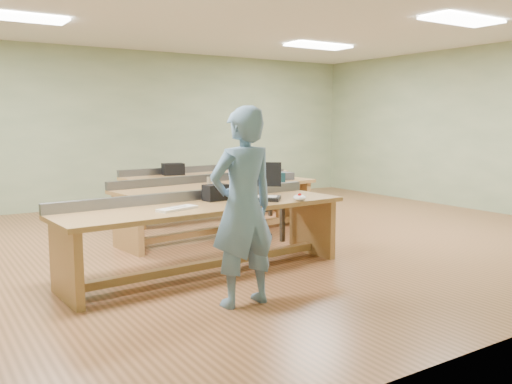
% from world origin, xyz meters
% --- Properties ---
extents(floor, '(10.00, 10.00, 0.00)m').
position_xyz_m(floor, '(0.00, 0.00, 0.00)').
color(floor, brown).
rests_on(floor, ground).
extents(ceiling, '(10.00, 10.00, 0.00)m').
position_xyz_m(ceiling, '(0.00, 0.00, 3.00)').
color(ceiling, silver).
rests_on(ceiling, wall_back).
extents(wall_back, '(10.00, 0.04, 3.00)m').
position_xyz_m(wall_back, '(0.00, 4.00, 1.50)').
color(wall_back, '#A0AF84').
rests_on(wall_back, floor).
extents(wall_right, '(0.04, 8.00, 3.00)m').
position_xyz_m(wall_right, '(5.00, 0.00, 1.50)').
color(wall_right, '#A0AF84').
rests_on(wall_right, floor).
extents(fluor_panels, '(6.20, 3.50, 0.03)m').
position_xyz_m(fluor_panels, '(0.00, 0.00, 2.97)').
color(fluor_panels, white).
rests_on(fluor_panels, ceiling).
extents(workbench_front, '(3.26, 1.06, 0.86)m').
position_xyz_m(workbench_front, '(-1.19, -1.15, 0.56)').
color(workbench_front, '#9F7B43').
rests_on(workbench_front, floor).
extents(workbench_mid, '(3.13, 1.18, 0.86)m').
position_xyz_m(workbench_mid, '(-0.16, 0.44, 0.56)').
color(workbench_mid, '#9F7B43').
rests_on(workbench_mid, floor).
extents(workbench_back, '(2.96, 0.98, 0.86)m').
position_xyz_m(workbench_back, '(0.42, 1.89, 0.56)').
color(workbench_back, '#9F7B43').
rests_on(workbench_back, floor).
extents(person, '(0.66, 0.44, 1.77)m').
position_xyz_m(person, '(-1.39, -2.25, 0.88)').
color(person, slate).
rests_on(person, floor).
extents(laptop_base, '(0.46, 0.45, 0.04)m').
position_xyz_m(laptop_base, '(-0.48, -1.22, 0.77)').
color(laptop_base, black).
rests_on(laptop_base, workbench_front).
extents(laptop_screen, '(0.28, 0.25, 0.28)m').
position_xyz_m(laptop_screen, '(-0.39, -1.12, 1.03)').
color(laptop_screen, black).
rests_on(laptop_screen, laptop_base).
extents(keyboard, '(0.47, 0.29, 0.03)m').
position_xyz_m(keyboard, '(-1.59, -1.32, 0.76)').
color(keyboard, silver).
rests_on(keyboard, workbench_front).
extents(trackball_mouse, '(0.19, 0.20, 0.07)m').
position_xyz_m(trackball_mouse, '(-0.17, -1.48, 0.79)').
color(trackball_mouse, white).
rests_on(trackball_mouse, workbench_front).
extents(camera_bag, '(0.29, 0.20, 0.18)m').
position_xyz_m(camera_bag, '(-0.96, -0.96, 0.84)').
color(camera_bag, black).
rests_on(camera_bag, workbench_front).
extents(task_chair, '(0.60, 0.60, 0.87)m').
position_xyz_m(task_chair, '(0.17, -0.01, 0.32)').
color(task_chair, black).
rests_on(task_chair, floor).
extents(parts_bin_teal, '(0.47, 0.41, 0.14)m').
position_xyz_m(parts_bin_teal, '(0.62, 0.28, 0.82)').
color(parts_bin_teal, '#12343D').
rests_on(parts_bin_teal, workbench_mid).
extents(parts_bin_grey, '(0.42, 0.28, 0.11)m').
position_xyz_m(parts_bin_grey, '(0.89, 0.43, 0.81)').
color(parts_bin_grey, '#3A3A3D').
rests_on(parts_bin_grey, workbench_mid).
extents(mug, '(0.15, 0.15, 0.11)m').
position_xyz_m(mug, '(0.11, 0.47, 0.80)').
color(mug, '#3A3A3D').
rests_on(mug, workbench_mid).
extents(drinks_can, '(0.07, 0.07, 0.11)m').
position_xyz_m(drinks_can, '(-0.32, 0.41, 0.81)').
color(drinks_can, silver).
rests_on(drinks_can, workbench_mid).
extents(storage_box_back, '(0.37, 0.29, 0.19)m').
position_xyz_m(storage_box_back, '(-0.16, 1.97, 0.85)').
color(storage_box_back, black).
rests_on(storage_box_back, workbench_back).
extents(tray_back, '(0.39, 0.34, 0.13)m').
position_xyz_m(tray_back, '(1.22, 1.81, 0.82)').
color(tray_back, '#3A3A3D').
rests_on(tray_back, workbench_back).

